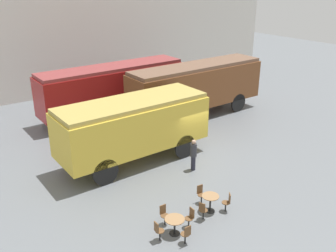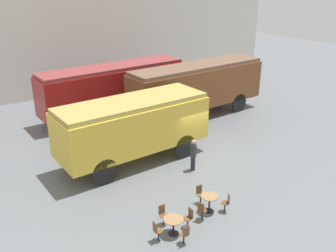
{
  "view_description": "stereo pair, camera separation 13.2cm",
  "coord_description": "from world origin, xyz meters",
  "views": [
    {
      "loc": [
        -12.81,
        -14.88,
        9.62
      ],
      "look_at": [
        -1.16,
        1.0,
        1.6
      ],
      "focal_mm": 40.0,
      "sensor_mm": 36.0,
      "label": 1
    },
    {
      "loc": [
        -12.71,
        -14.96,
        9.62
      ],
      "look_at": [
        -1.16,
        1.0,
        1.6
      ],
      "focal_mm": 40.0,
      "sensor_mm": 36.0,
      "label": 2
    }
  ],
  "objects": [
    {
      "name": "cafe_chair_0",
      "position": [
        -5.4,
        -5.96,
        0.51
      ],
      "size": [
        0.36,
        0.36,
        0.87
      ],
      "rotation": [
        0.0,
        0.0,
        7.81
      ],
      "color": "black",
      "rests_on": "ground_plane"
    },
    {
      "name": "passenger_coach_vintage",
      "position": [
        -3.34,
        1.18,
        2.17
      ],
      "size": [
        8.21,
        2.88,
        3.51
      ],
      "color": "gold",
      "rests_on": "ground_plane"
    },
    {
      "name": "streamlined_locomotive",
      "position": [
        0.12,
        8.33,
        2.14
      ],
      "size": [
        12.75,
        2.47,
        3.64
      ],
      "color": "maroon",
      "rests_on": "ground_plane"
    },
    {
      "name": "cafe_chair_1",
      "position": [
        -4.6,
        -5.22,
        0.51
      ],
      "size": [
        0.36,
        0.36,
        0.87
      ],
      "rotation": [
        0.0,
        0.0,
        9.39
      ],
      "color": "black",
      "rests_on": "ground_plane"
    },
    {
      "name": "visitor_person",
      "position": [
        -1.4,
        -1.57,
        0.94
      ],
      "size": [
        0.34,
        0.34,
        1.73
      ],
      "color": "#262633",
      "rests_on": "ground_plane"
    },
    {
      "name": "cafe_table_near",
      "position": [
        -5.37,
        -5.19,
        0.54
      ],
      "size": [
        0.8,
        0.8,
        0.7
      ],
      "color": "black",
      "rests_on": "ground_plane"
    },
    {
      "name": "cafe_table_mid",
      "position": [
        -3.19,
        -4.87,
        0.57
      ],
      "size": [
        0.75,
        0.75,
        0.77
      ],
      "color": "black",
      "rests_on": "ground_plane"
    },
    {
      "name": "passenger_coach_wooden",
      "position": [
        4.0,
        4.58,
        2.32
      ],
      "size": [
        10.42,
        2.48,
        3.81
      ],
      "color": "brown",
      "rests_on": "ground_plane"
    },
    {
      "name": "cafe_chair_3",
      "position": [
        -6.15,
        -5.16,
        0.51
      ],
      "size": [
        0.36,
        0.36,
        0.87
      ],
      "rotation": [
        0.0,
        0.0,
        12.53
      ],
      "color": "black",
      "rests_on": "ground_plane"
    },
    {
      "name": "cafe_chair_4",
      "position": [
        -3.88,
        -5.16,
        0.51
      ],
      "size": [
        0.4,
        0.38,
        0.87
      ],
      "rotation": [
        0.0,
        0.0,
        6.68
      ],
      "color": "black",
      "rests_on": "ground_plane"
    },
    {
      "name": "cafe_chair_6",
      "position": [
        -3.1,
        -4.13,
        0.51
      ],
      "size": [
        0.36,
        0.37,
        0.87
      ],
      "rotation": [
        0.0,
        0.0,
        10.87
      ],
      "color": "black",
      "rests_on": "ground_plane"
    },
    {
      "name": "cafe_chair_2",
      "position": [
        -5.34,
        -4.41,
        0.51
      ],
      "size": [
        0.36,
        0.36,
        0.87
      ],
      "rotation": [
        0.0,
        0.0,
        10.96
      ],
      "color": "black",
      "rests_on": "ground_plane"
    },
    {
      "name": "backdrop_wall",
      "position": [
        0.0,
        15.4,
        4.5
      ],
      "size": [
        44.0,
        0.15,
        9.0
      ],
      "color": "silver",
      "rests_on": "ground_plane"
    },
    {
      "name": "ground_plane",
      "position": [
        0.0,
        0.0,
        0.0
      ],
      "size": [
        80.0,
        80.0,
        0.0
      ],
      "primitive_type": "plane",
      "color": "slate"
    },
    {
      "name": "cafe_chair_5",
      "position": [
        -2.6,
        -5.32,
        0.51
      ],
      "size": [
        0.4,
        0.4,
        0.87
      ],
      "rotation": [
        0.0,
        0.0,
        8.78
      ],
      "color": "black",
      "rests_on": "ground_plane"
    }
  ]
}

